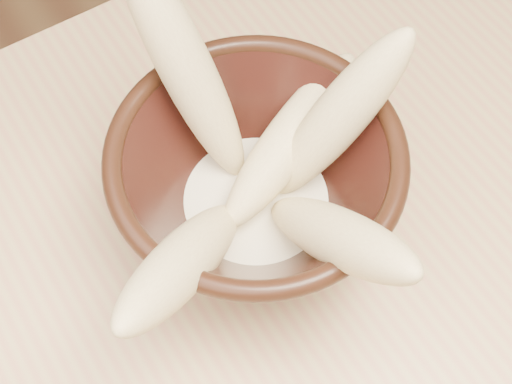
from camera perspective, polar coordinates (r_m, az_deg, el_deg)
bowl at (r=0.51m, az=0.00°, el=0.52°), size 0.21×0.21×0.11m
milk_puddle at (r=0.54m, az=0.00°, el=-0.93°), size 0.12×0.12×0.02m
banana_upright at (r=0.50m, az=-5.65°, el=9.91°), size 0.06×0.14×0.19m
banana_left at (r=0.45m, az=-5.81°, el=-5.57°), size 0.16×0.12×0.14m
banana_right at (r=0.50m, az=6.64°, el=5.98°), size 0.13×0.04×0.15m
banana_across at (r=0.53m, az=2.93°, el=4.46°), size 0.17×0.10×0.06m
banana_front at (r=0.46m, az=6.48°, el=-3.55°), size 0.05×0.15×0.14m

